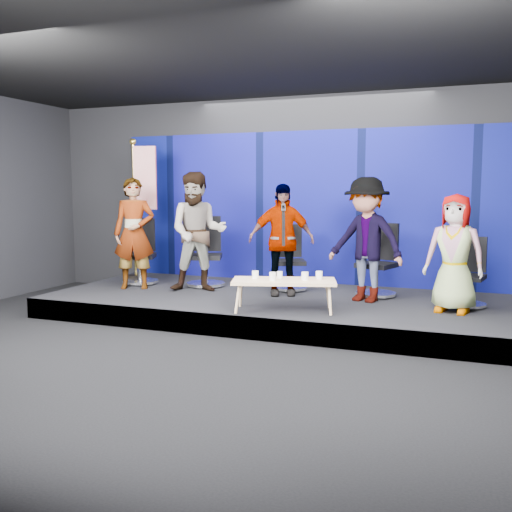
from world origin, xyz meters
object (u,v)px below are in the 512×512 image
(panelist_b, at_px, (198,232))
(mug_c, at_px, (280,275))
(flag_stand, at_px, (141,206))
(mug_e, at_px, (319,275))
(chair_a, at_px, (141,262))
(chair_e, at_px, (468,284))
(mug_d, at_px, (305,276))
(chair_b, at_px, (206,263))
(mug_a, at_px, (255,275))
(chair_c, at_px, (290,268))
(panelist_e, at_px, (455,253))
(chair_d, at_px, (378,272))
(panelist_a, at_px, (134,233))
(panelist_c, at_px, (281,240))
(panelist_d, at_px, (366,240))
(mug_b, at_px, (273,276))
(coffee_table, at_px, (284,282))

(panelist_b, relative_size, mug_c, 20.64)
(flag_stand, bearing_deg, mug_e, -34.41)
(chair_a, distance_m, mug_c, 3.13)
(chair_e, xyz_separation_m, mug_d, (-2.01, -1.13, 0.16))
(chair_b, relative_size, mug_a, 11.32)
(chair_a, distance_m, chair_b, 1.18)
(chair_e, distance_m, mug_a, 2.94)
(chair_a, distance_m, panelist_b, 1.44)
(chair_c, bearing_deg, panelist_e, -42.80)
(chair_d, relative_size, mug_c, 12.07)
(panelist_a, distance_m, panelist_e, 4.91)
(panelist_c, bearing_deg, mug_d, -80.80)
(chair_a, relative_size, flag_stand, 0.45)
(chair_c, height_order, panelist_d, panelist_d)
(panelist_c, xyz_separation_m, mug_c, (0.30, -0.98, -0.38))
(panelist_c, distance_m, flag_stand, 2.76)
(mug_c, bearing_deg, mug_a, -154.84)
(mug_e, bearing_deg, mug_c, -168.29)
(panelist_b, bearing_deg, mug_e, -38.68)
(chair_b, height_order, chair_d, chair_b)
(panelist_c, xyz_separation_m, panelist_e, (2.50, -0.37, -0.07))
(chair_b, distance_m, mug_d, 2.51)
(panelist_a, distance_m, mug_e, 3.31)
(panelist_c, bearing_deg, mug_a, -113.68)
(mug_c, bearing_deg, mug_b, -96.63)
(panelist_e, relative_size, mug_a, 15.11)
(mug_d, bearing_deg, mug_c, 172.64)
(flag_stand, bearing_deg, mug_c, -39.21)
(panelist_e, bearing_deg, mug_e, -151.95)
(mug_a, bearing_deg, mug_b, -15.03)
(mug_a, height_order, flag_stand, flag_stand)
(panelist_c, xyz_separation_m, chair_d, (1.39, 0.45, -0.48))
(panelist_d, bearing_deg, chair_e, 24.15)
(chair_b, bearing_deg, coffee_table, -58.33)
(chair_b, height_order, panelist_e, panelist_e)
(chair_a, bearing_deg, panelist_d, -26.07)
(chair_c, bearing_deg, panelist_a, 174.56)
(mug_b, height_order, mug_e, same)
(chair_a, distance_m, chair_d, 4.00)
(chair_b, relative_size, chair_d, 1.06)
(coffee_table, xyz_separation_m, mug_d, (0.27, 0.07, 0.09))
(panelist_a, height_order, panelist_c, panelist_a)
(coffee_table, xyz_separation_m, mug_e, (0.42, 0.22, 0.09))
(chair_e, xyz_separation_m, mug_c, (-2.37, -1.08, 0.15))
(panelist_a, distance_m, panelist_d, 3.71)
(chair_a, bearing_deg, coffee_table, -45.74)
(panelist_c, bearing_deg, mug_b, -100.78)
(panelist_c, relative_size, panelist_e, 1.09)
(chair_e, height_order, panelist_e, panelist_e)
(flag_stand, bearing_deg, mug_b, -42.69)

